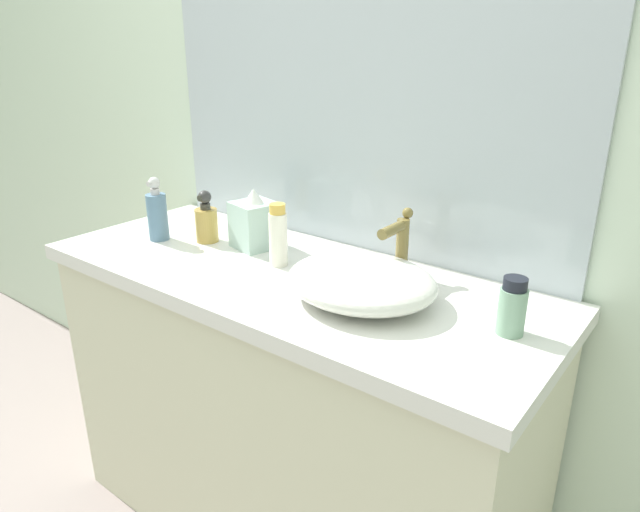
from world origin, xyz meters
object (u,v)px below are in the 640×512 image
spray_can (157,214)px  tissue_box (255,222)px  sink_basin (361,281)px  soap_dispenser (206,221)px  perfume_bottle (278,236)px  lotion_bottle (512,307)px

spray_can → tissue_box: size_ratio=1.10×
sink_basin → soap_dispenser: (-0.60, 0.06, 0.02)m
perfume_bottle → tissue_box: (-0.15, 0.07, -0.01)m
tissue_box → soap_dispenser: bearing=-161.4°
lotion_bottle → perfume_bottle: size_ratio=0.73×
soap_dispenser → lotion_bottle: size_ratio=1.26×
soap_dispenser → spray_can: bearing=-148.6°
perfume_bottle → lotion_bottle: bearing=0.2°
sink_basin → spray_can: size_ratio=1.88×
soap_dispenser → spray_can: spray_can is taller
spray_can → sink_basin: bearing=1.2°
sink_basin → perfume_bottle: bearing=170.7°
sink_basin → perfume_bottle: size_ratio=2.13×
sink_basin → soap_dispenser: soap_dispenser is taller
sink_basin → tissue_box: bearing=165.7°
sink_basin → tissue_box: (-0.45, 0.12, 0.03)m
soap_dispenser → lotion_bottle: soap_dispenser is taller
perfume_bottle → sink_basin: bearing=-9.3°
perfume_bottle → soap_dispenser: bearing=177.2°
sink_basin → soap_dispenser: 0.61m
sink_basin → perfume_bottle: (-0.30, 0.05, 0.04)m
soap_dispenser → perfume_bottle: size_ratio=0.92×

